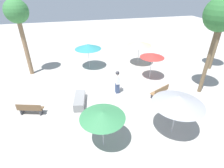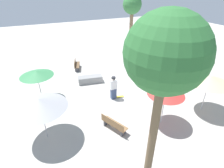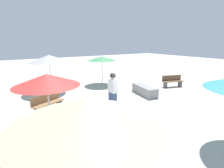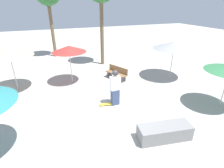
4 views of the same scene
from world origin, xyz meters
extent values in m
plane|color=#ADA8A0|center=(0.00, 0.00, 0.00)|extent=(60.00, 60.00, 0.00)
cube|color=#38476B|center=(-0.76, 0.89, 0.41)|extent=(0.29, 0.39, 0.82)
cube|color=white|center=(-0.76, 0.89, 1.16)|extent=(0.29, 0.50, 0.68)
sphere|color=beige|center=(-0.76, 0.89, 1.64)|extent=(0.27, 0.27, 0.27)
sphere|color=#2D2D33|center=(-0.76, 0.89, 1.67)|extent=(0.30, 0.30, 0.30)
cube|color=gold|center=(-0.80, 0.50, 0.06)|extent=(0.35, 0.82, 0.02)
cylinder|color=silver|center=(-0.77, 0.24, 0.03)|extent=(0.04, 0.06, 0.05)
cylinder|color=silver|center=(-0.94, 0.28, 0.03)|extent=(0.04, 0.06, 0.05)
cylinder|color=silver|center=(-0.67, 0.73, 0.03)|extent=(0.04, 0.06, 0.05)
cylinder|color=silver|center=(-0.84, 0.76, 0.03)|extent=(0.04, 0.06, 0.05)
cube|color=gray|center=(2.17, 1.66, 0.29)|extent=(1.01, 2.05, 0.57)
cube|color=#47474C|center=(-3.06, 2.40, 0.20)|extent=(0.24, 0.39, 0.40)
cube|color=#47474C|center=(-4.20, 1.89, 0.20)|extent=(0.24, 0.39, 0.40)
cube|color=olive|center=(-3.63, 2.15, 0.42)|extent=(1.64, 1.06, 0.05)
cube|color=olive|center=(-3.71, 2.33, 0.65)|extent=(1.47, 0.70, 0.40)
cube|color=#47474C|center=(5.88, 1.78, 0.20)|extent=(0.19, 0.40, 0.40)
cube|color=#47474C|center=(4.68, 2.14, 0.20)|extent=(0.19, 0.40, 0.40)
cube|color=brown|center=(5.28, 1.96, 0.42)|extent=(1.66, 0.89, 0.05)
cube|color=brown|center=(5.34, 2.15, 0.65)|extent=(1.54, 0.51, 0.40)
cylinder|color=#B7B7BC|center=(1.32, 5.59, 1.04)|extent=(0.05, 0.05, 2.07)
cone|color=#387F4C|center=(1.32, 5.59, 2.02)|extent=(2.20, 2.20, 0.33)
cylinder|color=#B7B7BC|center=(-4.34, -3.80, 1.16)|extent=(0.05, 0.05, 2.31)
cone|color=#C6B289|center=(-4.34, -3.80, 2.25)|extent=(2.48, 2.48, 0.43)
cylinder|color=#B7B7BC|center=(0.67, -4.25, 1.12)|extent=(0.05, 0.05, 2.25)
cone|color=teal|center=(0.67, -4.25, 2.18)|extent=(2.52, 2.52, 0.46)
cylinder|color=#B7B7BC|center=(-4.21, -0.65, 1.11)|extent=(0.05, 0.05, 2.22)
cone|color=red|center=(-4.21, -0.65, 2.17)|extent=(2.04, 2.04, 0.37)
cylinder|color=#B7B7BC|center=(-2.61, 5.68, 1.14)|extent=(0.05, 0.05, 2.28)
cone|color=#99999E|center=(-2.61, 5.68, 2.21)|extent=(2.68, 2.68, 0.49)
cylinder|color=brown|center=(-7.03, 2.35, 2.68)|extent=(0.27, 0.27, 5.36)
sphere|color=#2D6B33|center=(-7.03, 2.35, 5.69)|extent=(2.19, 2.19, 2.19)
cylinder|color=#896B4C|center=(6.07, -4.28, 2.59)|extent=(0.36, 0.36, 5.18)
sphere|color=#387A3D|center=(6.07, -4.28, 5.46)|extent=(1.87, 1.87, 1.87)
camera|label=1|loc=(2.47, 11.84, 7.33)|focal=28.00mm
camera|label=2|loc=(-10.26, 5.30, 7.19)|focal=28.00mm
camera|label=3|loc=(-5.37, -6.16, 3.33)|focal=28.00mm
camera|label=4|loc=(6.20, -2.01, 4.65)|focal=28.00mm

